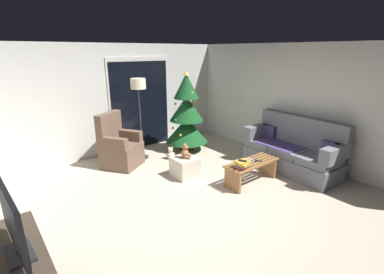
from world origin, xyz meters
name	(u,v)px	position (x,y,z in m)	size (l,w,h in m)	color
ground_plane	(200,202)	(0.00, 0.00, 0.00)	(7.00, 7.00, 0.00)	#B2A38E
wall_back	(115,100)	(0.00, 3.06, 1.25)	(5.72, 0.12, 2.50)	silver
wall_right	(304,105)	(2.86, 0.00, 1.25)	(0.12, 6.00, 2.50)	silver
patio_door_frame	(141,104)	(0.61, 2.99, 1.10)	(1.60, 0.02, 2.20)	silver
patio_door_glass	(141,106)	(0.61, 2.97, 1.05)	(1.50, 0.02, 2.10)	black
couch	(293,151)	(2.32, -0.18, 0.40)	(0.85, 1.97, 1.08)	slate
coffee_table	(251,169)	(1.19, -0.06, 0.27)	(1.10, 0.40, 0.41)	olive
remote_silver	(251,160)	(1.23, -0.01, 0.42)	(0.04, 0.16, 0.02)	#ADADB2
remote_graphite	(257,161)	(1.29, -0.10, 0.42)	(0.04, 0.16, 0.02)	#333338
book_stack	(242,164)	(0.84, -0.13, 0.48)	(0.28, 0.25, 0.13)	#A32D28
cell_phone	(243,161)	(0.85, -0.13, 0.54)	(0.07, 0.14, 0.01)	black
christmas_tree	(186,116)	(1.33, 2.08, 0.85)	(1.00, 1.00, 1.92)	#4C1E19
armchair	(120,148)	(-0.36, 2.18, 0.40)	(0.94, 0.94, 1.13)	brown
floor_lamp	(139,92)	(0.21, 2.29, 1.51)	(0.32, 0.32, 1.78)	#2D2D30
television	(12,223)	(-2.50, -0.60, 1.01)	(0.22, 0.84, 0.61)	black
ottoman	(185,167)	(0.39, 0.91, 0.19)	(0.44, 0.44, 0.38)	beige
teddy_bear_chestnut	(185,152)	(0.40, 0.90, 0.50)	(0.21, 0.22, 0.29)	brown
teddy_bear_cream_by_tree	(170,154)	(0.68, 1.83, 0.12)	(0.21, 0.22, 0.29)	beige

